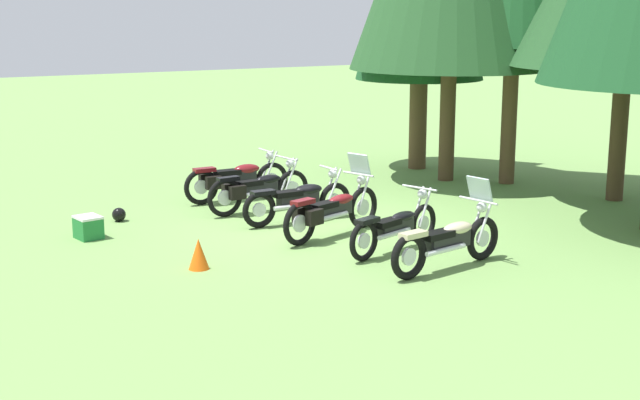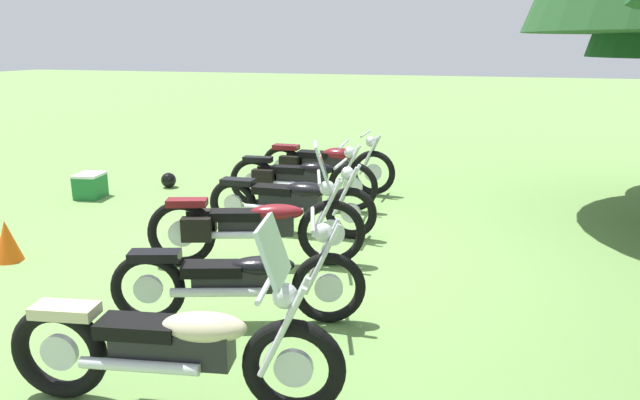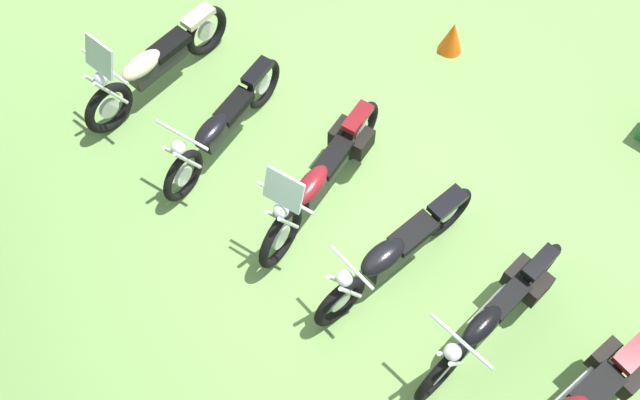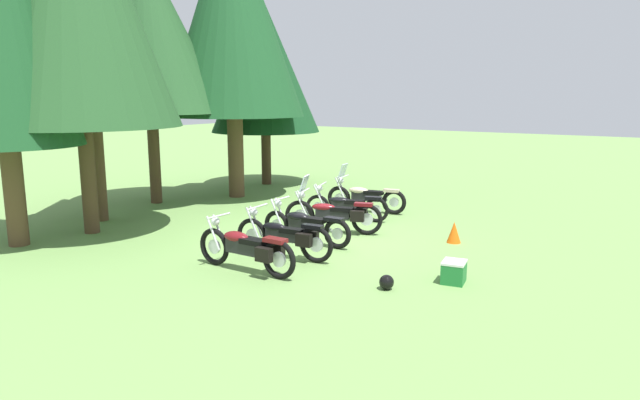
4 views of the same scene
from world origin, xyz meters
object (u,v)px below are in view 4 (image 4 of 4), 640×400
pine_tree_5 (265,67)px  traffic_cone (454,232)px  pine_tree_3 (148,32)px  picnic_cooler (454,272)px  motorcycle_0 (247,248)px  pine_tree_4 (232,12)px  motorcycle_3 (334,213)px  dropped_helmet (387,282)px  motorcycle_2 (305,224)px  motorcycle_5 (365,196)px  motorcycle_4 (346,205)px  motorcycle_1 (285,236)px

pine_tree_5 → traffic_cone: (-4.42, -8.92, -4.05)m
pine_tree_3 → picnic_cooler: 11.76m
motorcycle_0 → pine_tree_4: bearing=-46.9°
motorcycle_3 → dropped_helmet: bearing=116.2°
picnic_cooler → dropped_helmet: size_ratio=1.98×
traffic_cone → dropped_helmet: size_ratio=1.84×
motorcycle_2 → traffic_cone: 3.38m
motorcycle_5 → picnic_cooler: (-4.58, -4.30, -0.26)m
motorcycle_3 → pine_tree_5: (5.12, 6.15, 3.81)m
pine_tree_3 → pine_tree_4: 2.68m
motorcycle_4 → motorcycle_0: bearing=80.0°
motorcycle_1 → pine_tree_3: bearing=-26.2°
motorcycle_1 → pine_tree_4: 9.17m
motorcycle_3 → motorcycle_2: bearing=71.6°
motorcycle_1 → pine_tree_5: size_ratio=0.34×
motorcycle_4 → pine_tree_3: pine_tree_3 is taller
pine_tree_4 → motorcycle_1: bearing=-131.0°
motorcycle_4 → pine_tree_3: (-1.04, 6.24, 4.71)m
motorcycle_4 → motorcycle_5: (1.26, 0.12, 0.04)m
motorcycle_0 → motorcycle_4: size_ratio=1.08×
motorcycle_5 → pine_tree_4: pine_tree_4 is taller
pine_tree_5 → traffic_cone: 10.75m
motorcycle_0 → motorcycle_2: 2.32m
pine_tree_4 → picnic_cooler: 11.57m
pine_tree_5 → picnic_cooler: size_ratio=12.90×
motorcycle_2 → motorcycle_4: size_ratio=1.06×
motorcycle_1 → dropped_helmet: motorcycle_1 is taller
motorcycle_0 → motorcycle_3: motorcycle_3 is taller
motorcycle_1 → motorcycle_4: bearing=-84.1°
motorcycle_2 → pine_tree_3: 8.30m
motorcycle_5 → traffic_cone: size_ratio=4.88×
motorcycle_3 → picnic_cooler: bearing=134.0°
motorcycle_4 → dropped_helmet: size_ratio=8.37×
motorcycle_1 → traffic_cone: (3.08, -2.49, -0.22)m
motorcycle_4 → picnic_cooler: motorcycle_4 is taller
motorcycle_2 → motorcycle_5: bearing=-83.3°
pine_tree_5 → dropped_helmet: size_ratio=25.53×
pine_tree_3 → dropped_helmet: pine_tree_3 is taller
motorcycle_4 → pine_tree_4: (1.15, 4.87, 5.42)m
pine_tree_4 → pine_tree_5: 3.17m
pine_tree_4 → pine_tree_5: (2.63, 0.83, -1.55)m
motorcycle_0 → pine_tree_4: (6.01, 5.55, 5.37)m
motorcycle_1 → motorcycle_3: bearing=-88.3°
motorcycle_0 → motorcycle_4: bearing=-81.7°
pine_tree_5 → traffic_cone: bearing=-116.3°
pine_tree_3 → motorcycle_4: bearing=-80.6°
motorcycle_2 → picnic_cooler: motorcycle_2 is taller
picnic_cooler → motorcycle_3: bearing=62.1°
pine_tree_4 → picnic_cooler: (-4.47, -9.06, -5.65)m
motorcycle_2 → picnic_cooler: bearing=166.9°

